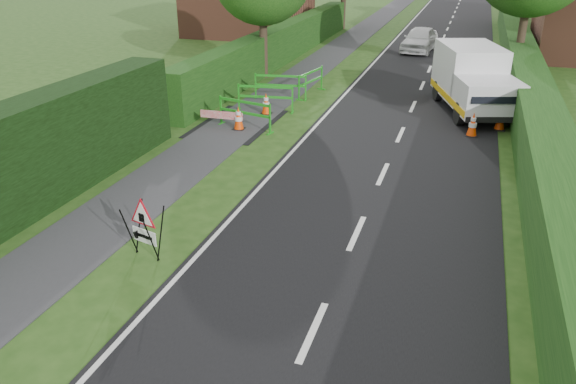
# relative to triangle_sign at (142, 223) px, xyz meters

# --- Properties ---
(ground) EXTENTS (120.00, 120.00, 0.00)m
(ground) POSITION_rel_triangle_sign_xyz_m (1.31, -2.24, -0.76)
(ground) COLOR #214413
(ground) RESTS_ON ground
(road_surface) EXTENTS (6.00, 90.00, 0.02)m
(road_surface) POSITION_rel_triangle_sign_xyz_m (3.81, 32.76, -0.75)
(road_surface) COLOR black
(road_surface) RESTS_ON ground
(footpath) EXTENTS (2.00, 90.00, 0.02)m
(footpath) POSITION_rel_triangle_sign_xyz_m (-1.69, 32.76, -0.75)
(footpath) COLOR #2D2D30
(footpath) RESTS_ON ground
(hedge_west_far) EXTENTS (1.00, 24.00, 1.80)m
(hedge_west_far) POSITION_rel_triangle_sign_xyz_m (-3.69, 19.76, -0.76)
(hedge_west_far) COLOR #14380F
(hedge_west_far) RESTS_ON ground
(hedge_east) EXTENTS (1.20, 50.00, 1.50)m
(hedge_east) POSITION_rel_triangle_sign_xyz_m (7.81, 13.76, -0.76)
(hedge_east) COLOR #14380F
(hedge_east) RESTS_ON ground
(triangle_sign) EXTENTS (0.91, 0.91, 1.09)m
(triangle_sign) POSITION_rel_triangle_sign_xyz_m (0.00, 0.00, 0.00)
(triangle_sign) COLOR black
(triangle_sign) RESTS_ON ground
(works_van) EXTENTS (3.33, 5.31, 2.27)m
(works_van) POSITION_rel_triangle_sign_xyz_m (5.85, 12.90, 0.45)
(works_van) COLOR silver
(works_van) RESTS_ON ground
(traffic_cone_0) EXTENTS (0.38, 0.38, 0.79)m
(traffic_cone_0) POSITION_rel_triangle_sign_xyz_m (6.00, 9.87, -0.37)
(traffic_cone_0) COLOR black
(traffic_cone_0) RESTS_ON ground
(traffic_cone_1) EXTENTS (0.38, 0.38, 0.79)m
(traffic_cone_1) POSITION_rel_triangle_sign_xyz_m (6.86, 10.85, -0.37)
(traffic_cone_1) COLOR black
(traffic_cone_1) RESTS_ON ground
(traffic_cone_2) EXTENTS (0.38, 0.38, 0.79)m
(traffic_cone_2) POSITION_rel_triangle_sign_xyz_m (6.22, 13.94, -0.37)
(traffic_cone_2) COLOR black
(traffic_cone_2) RESTS_ON ground
(traffic_cone_3) EXTENTS (0.38, 0.38, 0.79)m
(traffic_cone_3) POSITION_rel_triangle_sign_xyz_m (-1.39, 8.19, -0.37)
(traffic_cone_3) COLOR black
(traffic_cone_3) RESTS_ON ground
(traffic_cone_4) EXTENTS (0.38, 0.38, 0.79)m
(traffic_cone_4) POSITION_rel_triangle_sign_xyz_m (-1.13, 10.15, -0.37)
(traffic_cone_4) COLOR black
(traffic_cone_4) RESTS_ON ground
(ped_barrier_0) EXTENTS (2.08, 0.84, 1.00)m
(ped_barrier_0) POSITION_rel_triangle_sign_xyz_m (-1.22, 8.33, -0.13)
(ped_barrier_0) COLOR #1B8A19
(ped_barrier_0) RESTS_ON ground
(ped_barrier_1) EXTENTS (2.09, 0.64, 1.00)m
(ped_barrier_1) POSITION_rel_triangle_sign_xyz_m (-1.28, 10.47, -0.13)
(ped_barrier_1) COLOR #1B8A19
(ped_barrier_1) RESTS_ON ground
(ped_barrier_2) EXTENTS (2.09, 0.66, 1.00)m
(ped_barrier_2) POSITION_rel_triangle_sign_xyz_m (-1.32, 12.31, -0.13)
(ped_barrier_2) COLOR #1B8A19
(ped_barrier_2) RESTS_ON ground
(ped_barrier_3) EXTENTS (0.74, 2.09, 1.00)m
(ped_barrier_3) POSITION_rel_triangle_sign_xyz_m (-0.38, 13.35, -0.13)
(ped_barrier_3) COLOR #1B8A19
(ped_barrier_3) RESTS_ON ground
(redwhite_plank) EXTENTS (1.50, 0.10, 0.25)m
(redwhite_plank) POSITION_rel_triangle_sign_xyz_m (-2.00, 8.17, -0.76)
(redwhite_plank) COLOR red
(redwhite_plank) RESTS_ON ground
(hatchback_car) EXTENTS (1.96, 4.07, 1.34)m
(hatchback_car) POSITION_rel_triangle_sign_xyz_m (2.80, 24.48, -0.09)
(hatchback_car) COLOR white
(hatchback_car) RESTS_ON ground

